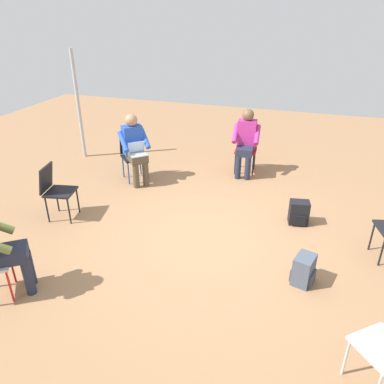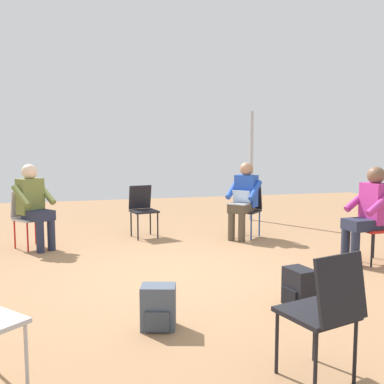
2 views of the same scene
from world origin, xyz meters
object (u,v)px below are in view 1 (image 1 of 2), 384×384
at_px(chair_west, 55,188).
at_px(person_with_laptop, 135,146).
at_px(backpack_near_laptop_user, 303,271).
at_px(person_in_magenta, 246,139).
at_px(backpack_by_empty_chair, 299,214).
at_px(chair_north, 246,146).
at_px(chair_northwest, 132,153).

height_order(chair_west, person_with_laptop, person_with_laptop).
bearing_deg(backpack_near_laptop_user, person_in_magenta, 113.15).
height_order(person_with_laptop, backpack_near_laptop_user, person_with_laptop).
distance_m(person_with_laptop, backpack_near_laptop_user, 3.71).
height_order(person_in_magenta, backpack_near_laptop_user, person_in_magenta).
bearing_deg(backpack_by_empty_chair, person_with_laptop, 168.03).
bearing_deg(chair_north, chair_west, 44.26).
relative_size(chair_west, chair_northwest, 1.00).
distance_m(chair_west, person_with_laptop, 1.68).
bearing_deg(backpack_by_empty_chair, chair_northwest, 166.29).
distance_m(backpack_near_laptop_user, backpack_by_empty_chair, 1.37).
xyz_separation_m(chair_north, chair_west, (-2.37, -2.70, 0.00)).
distance_m(chair_northwest, person_in_magenta, 2.13).
relative_size(chair_north, person_with_laptop, 0.69).
relative_size(chair_north, backpack_near_laptop_user, 2.36).
relative_size(person_with_laptop, person_in_magenta, 1.00).
height_order(chair_west, backpack_near_laptop_user, chair_west).
bearing_deg(backpack_near_laptop_user, person_with_laptop, 147.26).
xyz_separation_m(chair_northwest, backpack_by_empty_chair, (3.07, -0.75, -0.34)).
distance_m(chair_north, person_in_magenta, 0.26).
relative_size(chair_north, chair_west, 1.00).
relative_size(chair_northwest, backpack_by_empty_chair, 2.36).
bearing_deg(person_with_laptop, chair_northwest, -90.00).
xyz_separation_m(chair_north, chair_northwest, (-1.93, -1.00, 0.00)).
height_order(person_with_laptop, person_in_magenta, same).
bearing_deg(backpack_by_empty_chair, chair_west, -164.95).
bearing_deg(chair_north, person_with_laptop, 27.49).
height_order(chair_north, person_in_magenta, person_in_magenta).
relative_size(person_with_laptop, backpack_by_empty_chair, 3.44).
distance_m(chair_northwest, backpack_by_empty_chair, 3.17).
bearing_deg(backpack_near_laptop_user, chair_north, 112.24).
bearing_deg(chair_west, person_with_laptop, 148.94).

